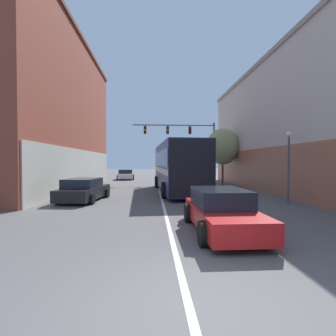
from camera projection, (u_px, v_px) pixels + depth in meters
The scene contains 11 objects.
ground_plane at pixel (190, 310), 3.85m from camera, with size 160.00×160.00×0.00m, color #565454.
lane_center_line at pixel (161, 194), 17.66m from camera, with size 0.14×39.67×0.01m.
building_left_brick at pixel (39, 111), 22.40m from camera, with size 7.78×22.53×12.83m.
building_right_storefront at pixel (315, 121), 18.14m from camera, with size 6.83×28.40×9.78m.
bus at pixel (178, 165), 18.96m from camera, with size 3.30×10.51×3.48m.
hatchback_foreground at pixel (221, 211), 8.24m from camera, with size 2.00×4.46×1.32m.
parked_car_left_near at pixel (84, 190), 14.78m from camera, with size 2.40×4.48×1.26m.
parked_car_left_mid at pixel (126, 175), 32.96m from camera, with size 2.31×4.46×1.23m.
traffic_signal_gantry at pixel (187, 138), 27.53m from camera, with size 8.65×0.36×6.35m.
street_lamp at pixel (289, 163), 13.47m from camera, with size 0.30×0.30×3.76m.
street_tree_near at pixel (223, 147), 25.11m from camera, with size 3.14×2.83×5.40m.
Camera 1 is at (-0.55, -3.78, 2.18)m, focal length 28.00 mm.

